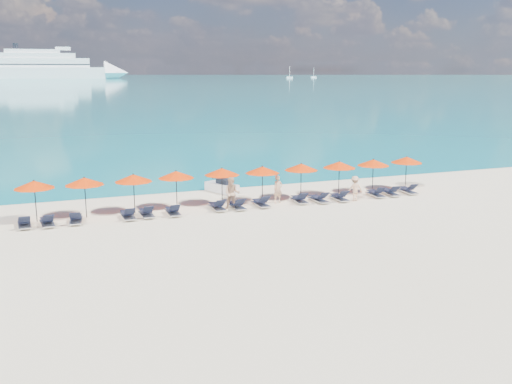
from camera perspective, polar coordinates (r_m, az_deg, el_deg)
name	(u,v)px	position (r m, az deg, el deg)	size (l,w,h in m)	color
ground	(276,226)	(29.59, 2.05, -3.41)	(1400.00, 1400.00, 0.00)	beige
sea	(48,78)	(686.42, -20.11, 10.70)	(1600.00, 1300.00, 0.01)	#1FA9B2
cruise_ship	(55,68)	(595.76, -19.47, 11.63)	(141.86, 29.63, 39.23)	white
sailboat_near	(289,77)	(584.94, 3.37, 11.40)	(6.43, 2.14, 11.79)	white
sailboat_far	(314,77)	(628.05, 5.79, 11.40)	(5.93, 1.98, 10.88)	white
jetski	(222,187)	(37.67, -3.42, 0.52)	(1.83, 2.67, 0.89)	silver
beachgoer_a	(278,189)	(34.50, 2.21, 0.28)	(0.62, 0.41, 1.70)	tan
beachgoer_b	(232,193)	(32.86, -2.42, -0.14)	(0.92, 0.53, 1.90)	tan
beachgoer_c	(355,189)	(35.51, 9.86, 0.34)	(1.01, 0.47, 1.56)	tan
umbrella_0	(34,185)	(32.13, -21.31, 0.70)	(2.10, 2.10, 2.28)	black
umbrella_1	(84,181)	(32.19, -16.79, 1.03)	(2.10, 2.10, 2.28)	black
umbrella_2	(133,178)	(32.48, -12.17, 1.37)	(2.10, 2.10, 2.28)	black
umbrella_3	(176,175)	(33.12, -8.00, 1.73)	(2.10, 2.10, 2.28)	black
umbrella_4	(222,172)	(33.82, -3.43, 2.04)	(2.10, 2.10, 2.28)	black
umbrella_5	(262,170)	(34.39, 0.65, 2.23)	(2.10, 2.10, 2.28)	black
umbrella_6	(301,167)	(35.53, 4.55, 2.51)	(2.10, 2.10, 2.28)	black
umbrella_7	(339,165)	(36.62, 8.34, 2.71)	(2.10, 2.10, 2.28)	black
umbrella_8	(373,163)	(37.92, 11.66, 2.91)	(2.10, 2.10, 2.28)	black
umbrella_9	(407,160)	(39.60, 14.83, 3.13)	(2.10, 2.10, 2.28)	black
lounger_0	(24,223)	(31.55, -22.16, -2.89)	(0.73, 1.74, 0.66)	silver
lounger_1	(47,222)	(31.41, -20.16, -2.80)	(0.79, 1.76, 0.66)	silver
lounger_2	(76,219)	(31.51, -17.57, -2.57)	(0.79, 1.75, 0.66)	silver
lounger_3	(128,215)	(31.66, -12.68, -2.23)	(0.68, 1.72, 0.66)	silver
lounger_4	(146,213)	(31.90, -10.91, -2.05)	(0.66, 1.72, 0.66)	silver
lounger_5	(173,211)	(32.03, -8.32, -1.89)	(0.64, 1.71, 0.66)	silver
lounger_6	(217,206)	(32.88, -3.89, -1.43)	(0.66, 1.71, 0.66)	silver
lounger_7	(237,205)	(33.07, -1.92, -1.33)	(0.67, 1.72, 0.66)	silver
lounger_8	(261,203)	(33.69, 0.50, -1.07)	(0.65, 1.71, 0.66)	silver
lounger_9	(299,199)	(34.69, 4.37, -0.72)	(0.76, 1.75, 0.66)	silver
lounger_10	(319,199)	(34.96, 6.32, -0.66)	(0.72, 1.73, 0.66)	silver
lounger_11	(339,197)	(35.54, 8.33, -0.50)	(0.65, 1.71, 0.66)	silver
lounger_12	(376,193)	(37.06, 11.88, -0.12)	(0.76, 1.74, 0.66)	silver
lounger_13	(390,192)	(37.65, 13.29, 0.01)	(0.77, 1.75, 0.66)	silver
lounger_14	(408,190)	(38.54, 14.94, 0.20)	(0.74, 1.74, 0.66)	silver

